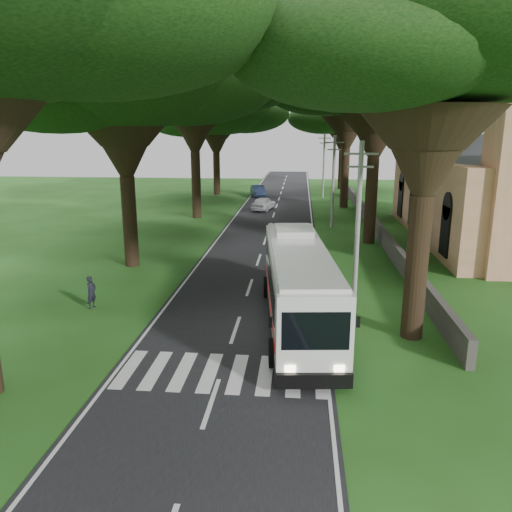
% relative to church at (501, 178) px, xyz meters
% --- Properties ---
extents(ground, '(140.00, 140.00, 0.00)m').
position_rel_church_xyz_m(ground, '(-17.86, -21.55, -4.91)').
color(ground, '#234C15').
rests_on(ground, ground).
extents(road, '(8.00, 120.00, 0.04)m').
position_rel_church_xyz_m(road, '(-17.86, 3.45, -4.90)').
color(road, black).
rests_on(road, ground).
extents(crosswalk, '(8.00, 3.00, 0.01)m').
position_rel_church_xyz_m(crosswalk, '(-17.86, -23.55, -4.91)').
color(crosswalk, silver).
rests_on(crosswalk, ground).
extents(property_wall, '(0.35, 50.00, 1.20)m').
position_rel_church_xyz_m(property_wall, '(-8.86, 2.45, -4.31)').
color(property_wall, '#383533').
rests_on(property_wall, ground).
extents(church, '(14.00, 24.00, 11.60)m').
position_rel_church_xyz_m(church, '(0.00, 0.00, 0.00)').
color(church, tan).
rests_on(church, ground).
extents(pole_near, '(1.60, 0.24, 8.00)m').
position_rel_church_xyz_m(pole_near, '(-12.36, -15.55, -0.73)').
color(pole_near, gray).
rests_on(pole_near, ground).
extents(pole_mid, '(1.60, 0.24, 8.00)m').
position_rel_church_xyz_m(pole_mid, '(-12.36, 4.45, -0.73)').
color(pole_mid, gray).
rests_on(pole_mid, ground).
extents(pole_far, '(1.60, 0.24, 8.00)m').
position_rel_church_xyz_m(pole_far, '(-12.36, 24.45, -0.73)').
color(pole_far, gray).
rests_on(pole_far, ground).
extents(tree_l_mida, '(15.07, 15.07, 14.83)m').
position_rel_church_xyz_m(tree_l_mida, '(-25.86, -9.55, 6.62)').
color(tree_l_mida, black).
rests_on(tree_l_mida, ground).
extents(tree_l_midb, '(16.10, 16.10, 16.57)m').
position_rel_church_xyz_m(tree_l_midb, '(-25.36, 8.45, 8.15)').
color(tree_l_midb, black).
rests_on(tree_l_midb, ground).
extents(tree_l_far, '(15.81, 15.81, 14.32)m').
position_rel_church_xyz_m(tree_l_far, '(-26.36, 26.45, 5.98)').
color(tree_l_far, black).
rests_on(tree_l_far, ground).
extents(tree_r_near, '(13.74, 13.74, 15.18)m').
position_rel_church_xyz_m(tree_r_near, '(-10.36, -19.55, 7.19)').
color(tree_r_near, black).
rests_on(tree_r_near, ground).
extents(tree_r_mida, '(16.04, 16.04, 16.65)m').
position_rel_church_xyz_m(tree_r_mida, '(-9.86, -1.55, 8.24)').
color(tree_r_mida, black).
rests_on(tree_r_mida, ground).
extents(tree_r_midb, '(15.43, 15.43, 16.57)m').
position_rel_church_xyz_m(tree_r_midb, '(-10.36, 16.45, 8.26)').
color(tree_r_midb, black).
rests_on(tree_r_midb, ground).
extents(tree_r_far, '(14.35, 14.35, 14.11)m').
position_rel_church_xyz_m(tree_r_far, '(-9.36, 34.45, 6.04)').
color(tree_r_far, black).
rests_on(tree_r_far, ground).
extents(coach_bus, '(3.73, 12.27, 3.56)m').
position_rel_church_xyz_m(coach_bus, '(-15.17, -18.68, -2.99)').
color(coach_bus, white).
rests_on(coach_bus, ground).
extents(distant_car_a, '(2.69, 4.53, 1.45)m').
position_rel_church_xyz_m(distant_car_a, '(-19.13, 13.45, -4.16)').
color(distant_car_a, silver).
rests_on(distant_car_a, road).
extents(distant_car_b, '(2.48, 4.55, 1.42)m').
position_rel_church_xyz_m(distant_car_b, '(-20.68, 24.65, -4.17)').
color(distant_car_b, '#202E4C').
rests_on(distant_car_b, road).
extents(pedestrian, '(0.54, 0.68, 1.62)m').
position_rel_church_xyz_m(pedestrian, '(-25.21, -17.42, -4.10)').
color(pedestrian, black).
rests_on(pedestrian, ground).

